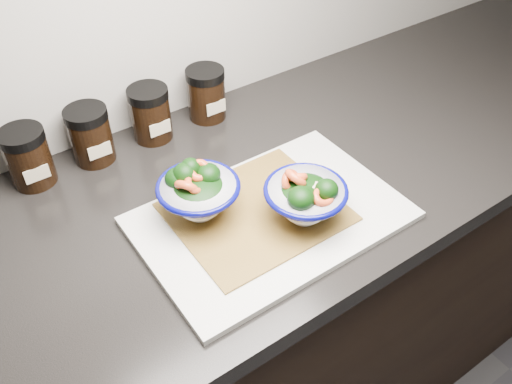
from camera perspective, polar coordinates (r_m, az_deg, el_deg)
cabinet at (r=1.34m, az=-5.14°, el=-16.65°), size 3.43×0.58×0.86m
countertop at (r=0.98m, az=-6.71°, el=-2.81°), size 3.50×0.60×0.04m
cutting_board at (r=0.94m, az=1.56°, el=-2.71°), size 0.45×0.30×0.01m
bamboo_mat at (r=0.94m, az=-0.00°, el=-2.08°), size 0.28×0.24×0.00m
bowl_left at (r=0.91m, az=-6.16°, el=-0.01°), size 0.14×0.14×0.10m
bowl_right at (r=0.90m, az=5.22°, el=-0.65°), size 0.14×0.14×0.10m
spice_jar_a at (r=1.07m, az=-22.87°, el=3.40°), size 0.08×0.08×0.11m
spice_jar_b at (r=1.09m, az=-17.03°, el=5.76°), size 0.08×0.08×0.11m
spice_jar_c at (r=1.12m, az=-11.04°, el=8.10°), size 0.08×0.08×0.11m
spice_jar_d at (r=1.17m, az=-5.26°, el=10.26°), size 0.08×0.08×0.11m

